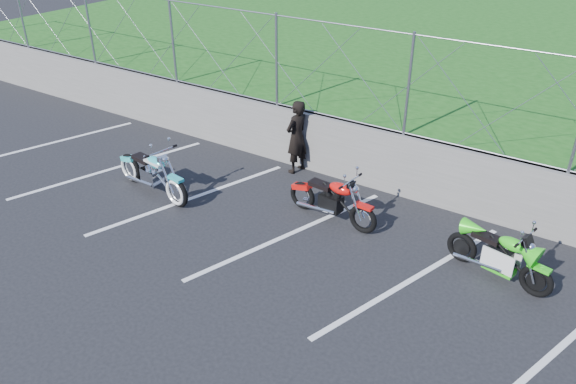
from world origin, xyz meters
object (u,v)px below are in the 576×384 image
Objects in this scene: cruiser_turquoise at (153,175)px; naked_orange at (333,201)px; sportbike_green at (500,257)px; person_standing at (297,137)px.

cruiser_turquoise is 3.73m from naked_orange.
naked_orange is 1.09× the size of sportbike_green.
person_standing is at bearing 146.19° from naked_orange.
cruiser_turquoise reaches higher than sportbike_green.
person_standing is (1.88, 2.48, 0.38)m from cruiser_turquoise.
naked_orange reaches higher than sportbike_green.
naked_orange is 1.19× the size of person_standing.
naked_orange is at bearing -169.02° from sportbike_green.
cruiser_turquoise is 6.74m from sportbike_green.
person_standing is (-1.69, 1.38, 0.40)m from naked_orange.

